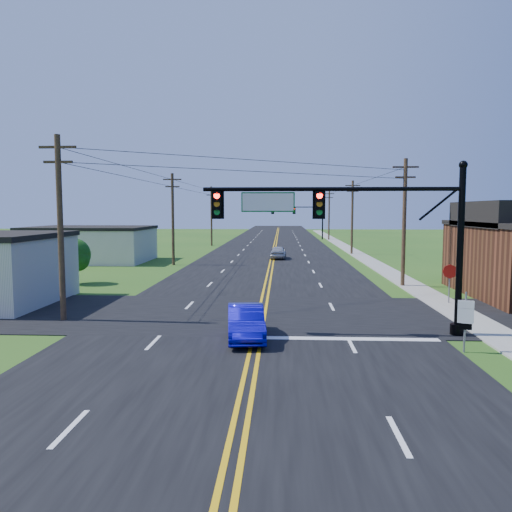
# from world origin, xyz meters

# --- Properties ---
(ground) EXTENTS (260.00, 260.00, 0.00)m
(ground) POSITION_xyz_m (0.00, 0.00, 0.00)
(ground) COLOR #244F16
(ground) RESTS_ON ground
(road_main) EXTENTS (16.00, 220.00, 0.04)m
(road_main) POSITION_xyz_m (0.00, 50.00, 0.02)
(road_main) COLOR black
(road_main) RESTS_ON ground
(road_cross) EXTENTS (70.00, 10.00, 0.04)m
(road_cross) POSITION_xyz_m (0.00, 12.00, 0.02)
(road_cross) COLOR black
(road_cross) RESTS_ON ground
(sidewalk) EXTENTS (2.00, 160.00, 0.08)m
(sidewalk) POSITION_xyz_m (10.50, 40.00, 0.04)
(sidewalk) COLOR gray
(sidewalk) RESTS_ON ground
(signal_mast_main) EXTENTS (11.30, 0.60, 7.48)m
(signal_mast_main) POSITION_xyz_m (4.34, 8.00, 4.75)
(signal_mast_main) COLOR black
(signal_mast_main) RESTS_ON ground
(signal_mast_far) EXTENTS (10.98, 0.60, 7.48)m
(signal_mast_far) POSITION_xyz_m (4.44, 80.00, 4.55)
(signal_mast_far) COLOR black
(signal_mast_far) RESTS_ON ground
(cream_bldg_far) EXTENTS (12.20, 9.20, 3.70)m
(cream_bldg_far) POSITION_xyz_m (-19.00, 38.00, 1.86)
(cream_bldg_far) COLOR beige
(cream_bldg_far) RESTS_ON ground
(utility_pole_left_a) EXTENTS (1.80, 0.28, 9.00)m
(utility_pole_left_a) POSITION_xyz_m (-9.50, 10.00, 4.72)
(utility_pole_left_a) COLOR #332517
(utility_pole_left_a) RESTS_ON ground
(utility_pole_left_b) EXTENTS (1.80, 0.28, 9.00)m
(utility_pole_left_b) POSITION_xyz_m (-9.50, 35.00, 4.72)
(utility_pole_left_b) COLOR #332517
(utility_pole_left_b) RESTS_ON ground
(utility_pole_left_c) EXTENTS (1.80, 0.28, 9.00)m
(utility_pole_left_c) POSITION_xyz_m (-9.50, 62.00, 4.72)
(utility_pole_left_c) COLOR #332517
(utility_pole_left_c) RESTS_ON ground
(utility_pole_right_a) EXTENTS (1.80, 0.28, 9.00)m
(utility_pole_right_a) POSITION_xyz_m (9.80, 22.00, 4.72)
(utility_pole_right_a) COLOR #332517
(utility_pole_right_a) RESTS_ON ground
(utility_pole_right_b) EXTENTS (1.80, 0.28, 9.00)m
(utility_pole_right_b) POSITION_xyz_m (9.80, 48.00, 4.72)
(utility_pole_right_b) COLOR #332517
(utility_pole_right_b) RESTS_ON ground
(utility_pole_right_c) EXTENTS (1.80, 0.28, 9.00)m
(utility_pole_right_c) POSITION_xyz_m (9.80, 78.00, 4.72)
(utility_pole_right_c) COLOR #332517
(utility_pole_right_c) RESTS_ON ground
(tree_right_back) EXTENTS (3.00, 3.00, 4.10)m
(tree_right_back) POSITION_xyz_m (16.00, 26.00, 2.60)
(tree_right_back) COLOR #332517
(tree_right_back) RESTS_ON ground
(tree_left) EXTENTS (2.40, 2.40, 3.37)m
(tree_left) POSITION_xyz_m (-14.00, 22.00, 2.16)
(tree_left) COLOR #332517
(tree_left) RESTS_ON ground
(blue_car) EXTENTS (1.92, 4.35, 1.39)m
(blue_car) POSITION_xyz_m (-0.28, 6.84, 0.69)
(blue_car) COLOR #0B07A4
(blue_car) RESTS_ON ground
(distant_car) EXTENTS (1.84, 4.29, 1.44)m
(distant_car) POSITION_xyz_m (0.82, 41.68, 0.72)
(distant_car) COLOR #ADAEB2
(distant_car) RESTS_ON ground
(route_sign) EXTENTS (0.56, 0.21, 2.33)m
(route_sign) POSITION_xyz_m (8.16, 5.35, 1.36)
(route_sign) COLOR slate
(route_sign) RESTS_ON ground
(stop_sign) EXTENTS (0.82, 0.12, 2.32)m
(stop_sign) POSITION_xyz_m (10.84, 15.30, 1.67)
(stop_sign) COLOR slate
(stop_sign) RESTS_ON ground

